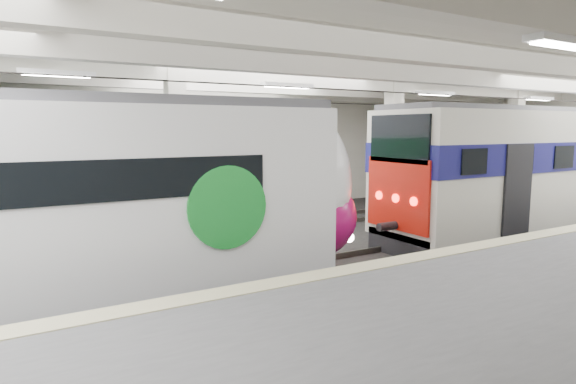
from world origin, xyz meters
TOP-DOWN VIEW (x-y plane):
  - station_hall at (0.00, -1.74)m, footprint 36.00×24.00m
  - modern_emu at (-5.58, -0.00)m, footprint 13.45×2.78m
  - older_rer at (9.06, 0.00)m, footprint 13.34×2.94m

SIDE VIEW (x-z plane):
  - modern_emu at x=-5.58m, z-range -0.03..4.32m
  - older_rer at x=9.06m, z-range 0.11..4.51m
  - station_hall at x=0.00m, z-range 0.37..6.12m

